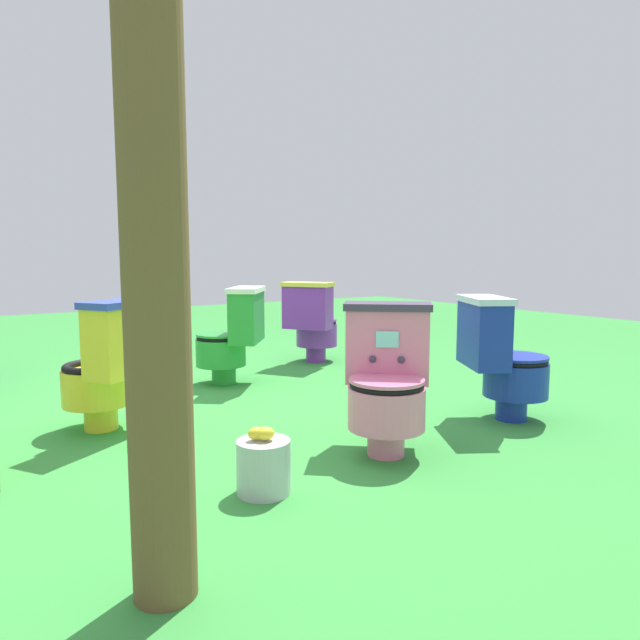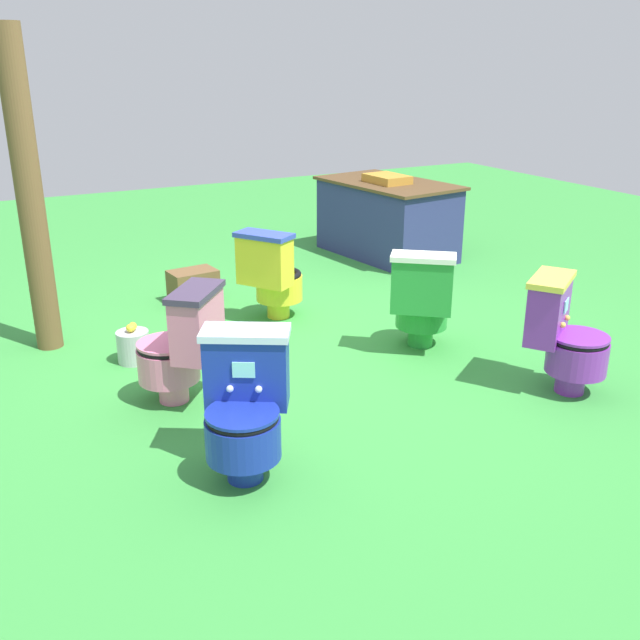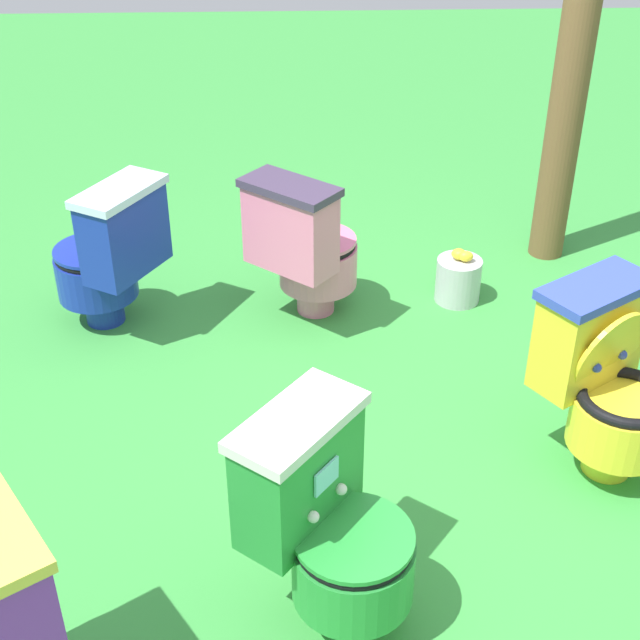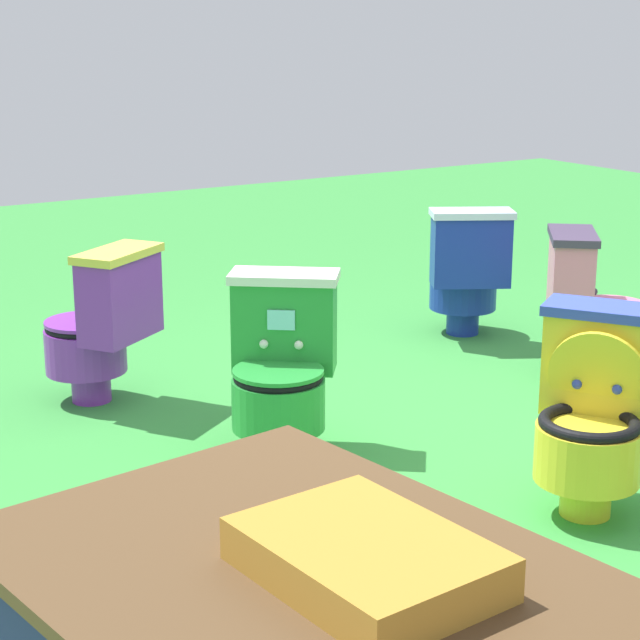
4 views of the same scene
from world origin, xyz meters
TOP-DOWN VIEW (x-y plane):
  - ground at (0.00, 0.00)m, footprint 14.00×14.00m
  - toilet_pink at (0.40, -1.11)m, footprint 0.62×0.64m
  - toilet_yellow at (-0.66, -0.04)m, footprint 0.61×0.63m
  - toilet_purple at (1.33, 1.02)m, footprint 0.63×0.61m
  - toilet_blue at (1.30, -1.08)m, footprint 0.63×0.59m
  - toilet_green at (0.38, 0.63)m, footprint 0.64×0.62m
  - vendor_table at (-1.90, 1.82)m, footprint 1.56×1.05m
  - wooden_post at (-0.90, -1.70)m, footprint 0.18×0.18m
  - small_crate at (-1.39, -0.46)m, footprint 0.30×0.41m
  - lemon_bucket at (-0.34, -1.24)m, footprint 0.22×0.22m

SIDE VIEW (x-z plane):
  - ground at x=0.00m, z-range 0.00..0.00m
  - lemon_bucket at x=-0.34m, z-range -0.02..0.26m
  - small_crate at x=-1.39m, z-range 0.00..0.27m
  - toilet_pink at x=0.40m, z-range 0.01..0.73m
  - toilet_purple at x=1.33m, z-range 0.01..0.73m
  - toilet_blue at x=1.30m, z-range 0.01..0.73m
  - toilet_green at x=0.38m, z-range 0.01..0.73m
  - toilet_yellow at x=-0.66m, z-range 0.01..0.74m
  - vendor_table at x=-1.90m, z-range -0.03..0.82m
  - wooden_post at x=-0.90m, z-range 0.00..2.18m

